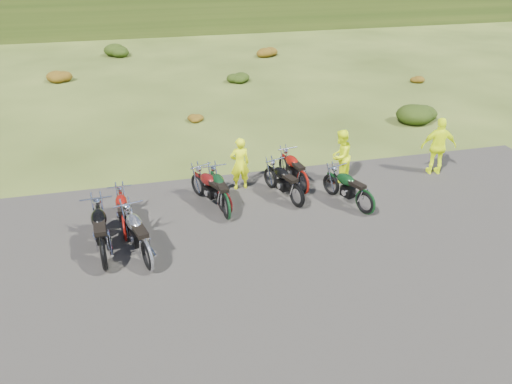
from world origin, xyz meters
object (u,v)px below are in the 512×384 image
object	(u,v)px
motorcycle_7	(364,214)
motorcycle_0	(106,270)
motorcycle_3	(149,270)
person_middle	(240,165)

from	to	relation	value
motorcycle_7	motorcycle_0	bearing A→B (deg)	75.79
motorcycle_3	motorcycle_7	size ratio (longest dim) A/B	1.09
motorcycle_7	person_middle	distance (m)	3.78
motorcycle_0	motorcycle_3	distance (m)	0.98
motorcycle_7	person_middle	size ratio (longest dim) A/B	1.25
motorcycle_0	person_middle	xyz separation A→B (m)	(3.79, 3.17, 0.79)
motorcycle_0	motorcycle_7	world-z (taller)	motorcycle_0
motorcycle_0	motorcycle_7	distance (m)	6.76
motorcycle_0	person_middle	distance (m)	5.00
motorcycle_3	person_middle	distance (m)	4.52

